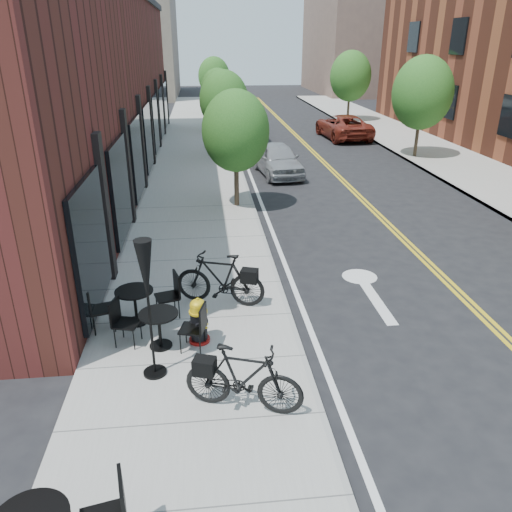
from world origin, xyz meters
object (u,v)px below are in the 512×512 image
fire_hydrant (199,321)px  patio_umbrella (146,281)px  bistro_set_b (159,325)px  bistro_set_c (135,302)px  parked_car_far (343,126)px  bicycle_left (220,279)px  parked_car_b (248,132)px  bicycle_right (244,379)px  parked_car_a (278,159)px  parked_car_c (240,117)px

fire_hydrant → patio_umbrella: 1.77m
bistro_set_b → patio_umbrella: size_ratio=0.70×
bistro_set_c → parked_car_far: (9.66, 20.20, 0.10)m
fire_hydrant → parked_car_far: parked_car_far is taller
bicycle_left → parked_car_b: parked_car_b is taller
bicycle_right → bistro_set_c: (-1.91, 2.76, -0.08)m
bistro_set_c → parked_car_far: parked_car_far is taller
patio_umbrella → parked_car_far: size_ratio=0.49×
bicycle_left → bistro_set_c: (-1.70, -0.62, -0.11)m
bicycle_right → parked_car_b: 21.47m
bistro_set_b → parked_car_far: size_ratio=0.35×
parked_car_b → bicycle_left: bearing=-91.3°
bicycle_right → parked_car_a: size_ratio=0.47×
fire_hydrant → bistro_set_c: bearing=130.5°
bistro_set_b → parked_car_c: 25.31m
fire_hydrant → parked_car_a: parked_car_a is taller
bicycle_right → parked_car_c: bearing=14.3°
bistro_set_b → parked_car_a: size_ratio=0.44×
bistro_set_c → bistro_set_b: bearing=-76.5°
fire_hydrant → parked_car_far: size_ratio=0.18×
fire_hydrant → parked_car_c: parked_car_c is taller
bicycle_left → parked_car_b: bearing=-168.8°
bicycle_left → parked_car_a: size_ratio=0.49×
bicycle_right → parked_car_a: parked_car_a is taller
patio_umbrella → parked_car_a: patio_umbrella is taller
patio_umbrella → parked_car_a: (4.10, 13.74, -1.19)m
bistro_set_b → parked_car_a: parked_car_a is taller
bistro_set_c → parked_car_c: (3.93, 24.18, 0.20)m
parked_car_a → parked_car_far: size_ratio=0.79×
bicycle_left → parked_car_b: size_ratio=0.42×
fire_hydrant → bicycle_right: (0.67, -1.95, 0.12)m
fire_hydrant → bicycle_right: 2.06m
bicycle_left → bistro_set_b: (-1.16, -1.52, -0.12)m
fire_hydrant → bicycle_right: bearing=-87.4°
bicycle_right → parked_car_far: parked_car_far is taller
parked_car_a → parked_car_c: bearing=86.9°
patio_umbrella → parked_car_c: bearing=82.4°
fire_hydrant → bistro_set_b: fire_hydrant is taller
fire_hydrant → patio_umbrella: size_ratio=0.37×
bicycle_left → bicycle_right: size_ratio=1.05×
bicycle_right → parked_car_b: bearing=13.2°
bicycle_left → parked_car_far: (7.96, 19.58, -0.01)m
bicycle_right → patio_umbrella: patio_umbrella is taller
parked_car_a → parked_car_far: parked_car_far is taller
fire_hydrant → bistro_set_c: bistro_set_c is taller
patio_umbrella → parked_car_c: (3.44, 25.90, -1.08)m
bicycle_right → patio_umbrella: (-1.42, 1.03, 1.19)m
parked_car_a → fire_hydrant: bearing=-110.8°
parked_car_b → parked_car_c: (0.00, 5.56, 0.03)m
bistro_set_c → parked_car_b: parked_car_b is taller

